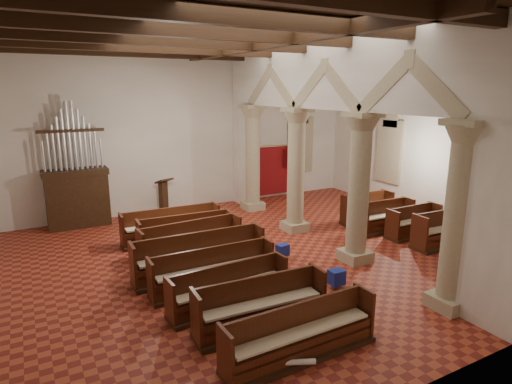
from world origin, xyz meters
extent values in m
plane|color=#9A3921|center=(0.00, 0.00, 0.00)|extent=(14.00, 14.00, 0.00)
plane|color=#342211|center=(0.00, 0.00, 6.00)|extent=(14.00, 14.00, 0.00)
cube|color=white|center=(0.00, 6.00, 3.00)|extent=(14.00, 0.02, 6.00)
cube|color=white|center=(0.00, -6.00, 3.00)|extent=(14.00, 0.02, 6.00)
cube|color=white|center=(7.00, 0.00, 3.00)|extent=(0.02, 12.00, 6.00)
cube|color=tan|center=(1.80, -4.50, 0.15)|extent=(0.75, 0.75, 0.30)
cylinder|color=tan|center=(1.80, -4.50, 1.95)|extent=(0.56, 0.56, 3.30)
cube|color=tan|center=(1.80, -1.50, 0.15)|extent=(0.75, 0.75, 0.30)
cylinder|color=tan|center=(1.80, -1.50, 1.95)|extent=(0.56, 0.56, 3.30)
cube|color=tan|center=(1.80, 1.50, 0.15)|extent=(0.75, 0.75, 0.30)
cylinder|color=tan|center=(1.80, 1.50, 1.95)|extent=(0.56, 0.56, 3.30)
cube|color=tan|center=(1.80, 4.50, 0.15)|extent=(0.75, 0.75, 0.30)
cylinder|color=tan|center=(1.80, 4.50, 1.95)|extent=(0.56, 0.56, 3.30)
cube|color=white|center=(1.80, 0.00, 5.04)|extent=(0.25, 11.90, 1.93)
cube|color=#316E56|center=(6.98, -1.50, 2.20)|extent=(0.03, 1.00, 2.20)
cube|color=#316E56|center=(6.98, 2.50, 2.20)|extent=(0.03, 1.00, 2.20)
cube|color=#316E56|center=(5.00, 5.98, 2.20)|extent=(1.00, 0.03, 2.20)
cube|color=#30200F|center=(-4.50, 5.50, 0.90)|extent=(2.00, 0.80, 1.80)
cube|color=#30200F|center=(-4.50, 5.50, 1.90)|extent=(2.10, 0.85, 0.20)
cube|color=#31190F|center=(-1.50, 5.50, 0.06)|extent=(0.66, 0.66, 0.11)
cube|color=#31190F|center=(-1.50, 5.50, 0.63)|extent=(0.32, 0.32, 1.26)
cube|color=#31190F|center=(-1.50, 5.41, 1.31)|extent=(0.69, 0.62, 0.22)
cube|color=maroon|center=(3.50, 5.92, 1.15)|extent=(1.60, 0.06, 2.10)
cylinder|color=gold|center=(3.50, 5.90, 2.25)|extent=(1.80, 0.04, 0.04)
cone|color=#30200F|center=(4.40, 5.50, 0.06)|extent=(0.34, 0.34, 0.11)
cylinder|color=gold|center=(4.40, 5.50, 1.15)|extent=(0.04, 0.04, 2.29)
cylinder|color=gold|center=(4.40, 5.50, 2.20)|extent=(0.05, 0.67, 0.03)
cube|color=navy|center=(4.40, 5.48, 1.72)|extent=(0.53, 0.04, 0.81)
cube|color=navy|center=(-0.39, -3.68, 0.25)|extent=(0.30, 0.24, 0.29)
cube|color=navy|center=(0.28, -2.58, 0.28)|extent=(0.37, 0.30, 0.36)
cube|color=navy|center=(0.11, -0.41, 0.26)|extent=(0.36, 0.31, 0.32)
cylinder|color=silver|center=(-2.45, -4.63, 0.16)|extent=(0.94, 0.51, 0.10)
cylinder|color=white|center=(-2.19, -3.15, 0.16)|extent=(1.01, 0.47, 0.10)
cube|color=#30200F|center=(-2.02, -4.43, 0.05)|extent=(3.01, 0.70, 0.09)
cube|color=#522611|center=(-2.02, -4.47, 0.30)|extent=(2.86, 0.42, 0.41)
cube|color=#522611|center=(-2.02, -4.26, 0.53)|extent=(2.85, 0.12, 0.88)
cube|color=#522611|center=(-3.48, -4.41, 0.53)|extent=(0.08, 0.55, 0.88)
cube|color=#522611|center=(-0.55, -4.41, 0.53)|extent=(0.08, 0.55, 0.88)
cube|color=beige|center=(-2.02, -4.47, 0.53)|extent=(2.74, 0.38, 0.05)
cube|color=#30200F|center=(-2.18, -3.28, 0.05)|extent=(2.74, 0.84, 0.10)
cube|color=#502811|center=(-2.18, -3.33, 0.32)|extent=(2.57, 0.53, 0.45)
cube|color=#502811|center=(-2.18, -3.10, 0.57)|extent=(2.55, 0.20, 0.95)
cube|color=#502811|center=(-3.50, -3.26, 0.57)|extent=(0.10, 0.60, 0.95)
cube|color=#502811|center=(-0.86, -3.26, 0.57)|extent=(0.10, 0.60, 0.95)
cube|color=beige|center=(-2.18, -3.33, 0.57)|extent=(2.47, 0.49, 0.05)
cube|color=#30200F|center=(-2.37, -2.21, 0.05)|extent=(2.77, 0.78, 0.09)
cube|color=#451F0E|center=(-2.37, -2.26, 0.30)|extent=(2.60, 0.50, 0.41)
cube|color=#451F0E|center=(-2.37, -2.05, 0.52)|extent=(2.59, 0.20, 0.87)
cube|color=#451F0E|center=(-3.70, -2.20, 0.52)|extent=(0.09, 0.55, 0.87)
cube|color=#451F0E|center=(-1.03, -2.20, 0.52)|extent=(0.09, 0.55, 0.87)
cube|color=beige|center=(-2.37, -2.26, 0.52)|extent=(2.50, 0.46, 0.05)
cube|color=#30200F|center=(-2.32, -1.21, 0.05)|extent=(3.03, 0.71, 0.09)
cube|color=#512B11|center=(-2.32, -1.25, 0.31)|extent=(2.87, 0.43, 0.43)
cube|color=#512B11|center=(-2.32, -1.04, 0.54)|extent=(2.87, 0.11, 0.90)
cube|color=#512B11|center=(-3.79, -1.19, 0.54)|extent=(0.08, 0.57, 0.90)
cube|color=#512B11|center=(-0.84, -1.19, 0.54)|extent=(0.08, 0.57, 0.90)
cube|color=beige|center=(-2.32, -1.25, 0.54)|extent=(2.76, 0.39, 0.05)
cube|color=#30200F|center=(-2.32, -0.37, 0.05)|extent=(3.40, 0.84, 0.11)
cube|color=#45210E|center=(-2.32, -0.43, 0.34)|extent=(3.24, 0.52, 0.48)
cube|color=#45210E|center=(-2.32, -0.18, 0.61)|extent=(3.23, 0.17, 1.01)
cube|color=#45210E|center=(-3.98, -0.35, 0.61)|extent=(0.09, 0.64, 1.01)
cube|color=#45210E|center=(-0.66, -0.35, 0.61)|extent=(0.09, 0.64, 1.01)
cube|color=beige|center=(-2.32, -0.43, 0.61)|extent=(3.11, 0.47, 0.05)
cube|color=#30200F|center=(-2.15, 0.72, 0.05)|extent=(2.93, 0.90, 0.10)
cube|color=#512311|center=(-2.15, 0.67, 0.34)|extent=(2.76, 0.58, 0.47)
cube|color=#512311|center=(-2.15, 0.90, 0.60)|extent=(2.74, 0.24, 0.99)
cube|color=#512311|center=(-3.56, 0.74, 0.60)|extent=(0.11, 0.63, 0.99)
cube|color=#512311|center=(-0.74, 0.74, 0.60)|extent=(0.11, 0.63, 0.99)
cube|color=beige|center=(-2.15, 0.67, 0.60)|extent=(2.65, 0.53, 0.05)
cube|color=#30200F|center=(-2.05, 1.38, 0.05)|extent=(2.80, 0.89, 0.10)
cube|color=#431F0E|center=(-2.05, 1.33, 0.34)|extent=(2.63, 0.57, 0.47)
cube|color=#431F0E|center=(-2.05, 1.57, 0.60)|extent=(2.61, 0.23, 0.99)
cube|color=#431F0E|center=(-3.40, 1.40, 0.60)|extent=(0.11, 0.63, 0.99)
cube|color=#431F0E|center=(-0.71, 1.40, 0.60)|extent=(0.11, 0.63, 0.99)
cube|color=beige|center=(-2.05, 1.33, 0.60)|extent=(2.52, 0.52, 0.05)
cube|color=#30200F|center=(-2.16, 2.47, 0.05)|extent=(3.07, 0.81, 0.10)
cube|color=#522111|center=(-2.16, 2.42, 0.32)|extent=(2.91, 0.51, 0.45)
cube|color=#522111|center=(-2.16, 2.65, 0.57)|extent=(2.90, 0.18, 0.95)
cube|color=#522111|center=(-3.65, 2.49, 0.57)|extent=(0.09, 0.60, 0.95)
cube|color=#522111|center=(-0.67, 2.49, 0.57)|extent=(0.09, 0.60, 0.95)
cube|color=beige|center=(-2.16, 2.42, 0.57)|extent=(2.79, 0.47, 0.05)
cube|color=#30200F|center=(4.82, -1.91, 0.05)|extent=(1.95, 0.83, 0.10)
cube|color=#4D1D10|center=(4.82, -1.96, 0.34)|extent=(1.78, 0.51, 0.47)
cube|color=#4D1D10|center=(4.82, -1.73, 0.59)|extent=(1.76, 0.17, 0.98)
cube|color=#4D1D10|center=(3.90, -1.89, 0.59)|extent=(0.11, 0.62, 0.98)
cube|color=#4D1D10|center=(5.74, -1.89, 0.59)|extent=(0.11, 0.62, 0.98)
cube|color=beige|center=(4.82, -1.96, 0.59)|extent=(1.71, 0.47, 0.05)
cube|color=#30200F|center=(4.84, -0.83, 0.05)|extent=(1.97, 0.66, 0.09)
cube|color=#4B1F10|center=(4.84, -0.88, 0.31)|extent=(1.82, 0.38, 0.42)
cube|color=#4B1F10|center=(4.84, -0.66, 0.54)|extent=(1.82, 0.07, 0.89)
cube|color=#4B1F10|center=(3.90, -0.81, 0.54)|extent=(0.07, 0.56, 0.89)
cube|color=#4B1F10|center=(5.79, -0.81, 0.54)|extent=(0.07, 0.56, 0.89)
cube|color=beige|center=(4.84, -0.88, 0.54)|extent=(1.75, 0.34, 0.05)
cube|color=#30200F|center=(4.43, 0.00, 0.05)|extent=(2.08, 0.75, 0.10)
cube|color=#4E2410|center=(4.43, -0.05, 0.32)|extent=(1.92, 0.45, 0.44)
cube|color=#4E2410|center=(4.43, 0.18, 0.56)|extent=(1.91, 0.13, 0.93)
cube|color=#4E2410|center=(3.44, 0.02, 0.56)|extent=(0.09, 0.59, 0.93)
cube|color=#4E2410|center=(5.43, 0.02, 0.56)|extent=(0.09, 0.59, 0.93)
cube|color=beige|center=(4.43, -0.05, 0.56)|extent=(1.85, 0.41, 0.05)
cube|color=#30200F|center=(4.49, 0.93, 0.05)|extent=(1.93, 0.79, 0.10)
cube|color=#542412|center=(4.49, 0.88, 0.34)|extent=(1.77, 0.48, 0.46)
cube|color=#542412|center=(4.49, 1.12, 0.59)|extent=(1.76, 0.13, 0.98)
cube|color=#542412|center=(3.57, 0.95, 0.59)|extent=(0.09, 0.62, 0.98)
cube|color=#542412|center=(5.41, 0.95, 0.59)|extent=(0.09, 0.62, 0.98)
cube|color=beige|center=(4.49, 0.88, 0.59)|extent=(1.70, 0.43, 0.05)
camera|label=1|loc=(-5.92, -9.93, 4.63)|focal=30.00mm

